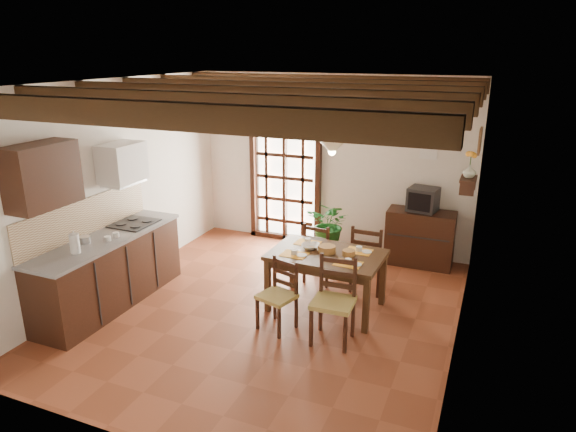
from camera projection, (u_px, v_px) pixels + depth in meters
The scene contains 25 objects.
ground_plane at pixel (269, 310), 6.50m from camera, with size 5.00×5.00×0.00m, color brown.
room_shell at pixel (267, 170), 5.94m from camera, with size 4.52×5.02×2.81m.
ceiling_beams at pixel (266, 93), 5.67m from camera, with size 4.50×4.34×0.20m.
french_door at pixel (285, 173), 8.57m from camera, with size 1.26×0.11×2.32m.
kitchen_counter at pixel (109, 270), 6.54m from camera, with size 0.64×2.25×1.38m.
upper_cabinet at pixel (42, 176), 5.54m from camera, with size 0.35×0.80×0.70m, color black.
range_hood at pixel (122, 164), 6.66m from camera, with size 0.38×0.60×0.54m.
counter_items at pixel (110, 232), 6.47m from camera, with size 0.50×1.43×0.25m.
dining_table at pixel (327, 260), 6.38m from camera, with size 1.41×0.93×0.75m.
chair_near_left at pixel (278, 308), 6.02m from camera, with size 0.48×0.47×0.84m.
chair_near_right at pixel (333, 316), 5.74m from camera, with size 0.47×0.45×0.98m.
chair_far_left at pixel (320, 263), 7.24m from camera, with size 0.45×0.43×0.89m.
chair_far_right at pixel (368, 270), 6.96m from camera, with size 0.45×0.43×0.95m.
table_setting at pixel (327, 251), 6.34m from camera, with size 1.01×0.67×0.09m.
table_bowl at pixel (310, 247), 6.48m from camera, with size 0.22×0.22×0.05m, color white.
sideboard at pixel (420, 238), 7.77m from camera, with size 1.00×0.45×0.85m, color black.
crt_tv at pixel (423, 199), 7.58m from camera, with size 0.46×0.44×0.35m.
fuse_box at pixel (429, 148), 7.59m from camera, with size 0.25×0.03×0.32m, color white.
plant_pot at pixel (329, 251), 8.12m from camera, with size 0.36×0.36×0.22m, color maroon.
potted_plant at pixel (330, 223), 7.98m from camera, with size 1.75×1.50×1.96m, color #144C19.
wall_shelf at pixel (468, 182), 6.66m from camera, with size 0.20×0.42×0.20m.
shelf_vase at pixel (469, 171), 6.62m from camera, with size 0.15×0.15×0.15m, color #B2BFB2.
shelf_flowers at pixel (471, 155), 6.55m from camera, with size 0.14×0.14×0.36m.
framed_picture at pixel (480, 141), 6.46m from camera, with size 0.03×0.32×0.32m.
pendant_lamp at pixel (332, 145), 6.02m from camera, with size 0.36×0.36×0.84m.
Camera 1 is at (2.45, -5.27, 3.16)m, focal length 32.00 mm.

